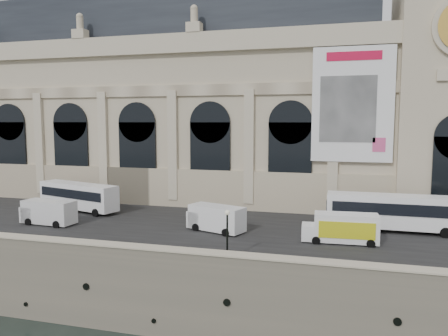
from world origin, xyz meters
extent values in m
plane|color=black|center=(0.00, 0.00, 0.00)|extent=(260.00, 260.00, 0.00)
cube|color=#79705D|center=(0.00, 35.00, 3.00)|extent=(160.00, 70.00, 6.00)
cube|color=#2D2D2D|center=(0.00, 14.00, 6.03)|extent=(160.00, 24.00, 0.06)
cube|color=#79705D|center=(0.00, 0.60, 6.55)|extent=(160.00, 1.20, 1.10)
cube|color=#C0B59A|center=(0.00, 0.60, 7.15)|extent=(160.00, 1.40, 0.12)
cube|color=beige|center=(-6.00, 31.00, 17.00)|extent=(68.00, 18.00, 22.00)
cube|color=#C0B59A|center=(-6.00, 21.85, 8.50)|extent=(68.60, 0.40, 5.00)
cube|color=#C0B59A|center=(-6.00, 21.70, 26.80)|extent=(69.00, 0.80, 2.40)
cube|color=#C0B59A|center=(-6.00, 21.85, 21.00)|extent=(68.00, 0.30, 1.40)
cube|color=#272C34|center=(-6.00, 31.00, 31.00)|extent=(64.00, 15.00, 6.00)
cube|color=#272C34|center=(-6.00, 31.00, 34.50)|extent=(56.00, 10.00, 1.20)
cube|color=black|center=(-24.00, 21.82, 12.50)|extent=(5.20, 0.25, 9.00)
cylinder|color=black|center=(-24.00, 21.82, 17.00)|extent=(5.20, 0.25, 5.20)
cube|color=#C0B59A|center=(-19.00, 21.75, 14.00)|extent=(1.20, 0.50, 14.00)
cube|color=black|center=(-14.00, 21.82, 12.50)|extent=(5.20, 0.25, 9.00)
cylinder|color=black|center=(-14.00, 21.82, 17.00)|extent=(5.20, 0.25, 5.20)
cube|color=#C0B59A|center=(-9.00, 21.75, 14.00)|extent=(1.20, 0.50, 14.00)
cube|color=black|center=(-4.00, 21.82, 12.50)|extent=(5.20, 0.25, 9.00)
cylinder|color=black|center=(-4.00, 21.82, 17.00)|extent=(5.20, 0.25, 5.20)
cube|color=#C0B59A|center=(1.00, 21.75, 14.00)|extent=(1.20, 0.50, 14.00)
cube|color=black|center=(6.00, 21.82, 12.50)|extent=(5.20, 0.25, 9.00)
cylinder|color=black|center=(6.00, 21.82, 17.00)|extent=(5.20, 0.25, 5.20)
cube|color=#C0B59A|center=(11.00, 21.75, 14.00)|extent=(1.20, 0.50, 14.00)
cube|color=black|center=(16.00, 21.82, 12.50)|extent=(5.20, 0.25, 9.00)
cylinder|color=black|center=(16.00, 21.82, 17.00)|extent=(5.20, 0.25, 5.20)
cube|color=#C0B59A|center=(21.00, 21.75, 14.00)|extent=(1.20, 0.50, 14.00)
cube|color=white|center=(23.00, 21.55, 19.00)|extent=(9.00, 0.35, 13.00)
cube|color=red|center=(23.00, 21.35, 24.40)|extent=(6.00, 0.06, 1.00)
cube|color=gray|center=(22.50, 21.35, 18.50)|extent=(6.20, 0.06, 7.50)
cube|color=#D24A82|center=(26.00, 21.35, 14.50)|extent=(1.40, 0.06, 1.60)
cube|color=beige|center=(34.00, 28.00, 21.00)|extent=(12.00, 14.00, 30.00)
cube|color=white|center=(-9.42, 16.28, 7.95)|extent=(11.93, 5.72, 3.03)
cube|color=black|center=(-15.05, 17.98, 8.25)|extent=(0.72, 2.18, 1.17)
cube|color=black|center=(-9.78, 15.08, 8.35)|extent=(10.32, 3.18, 1.07)
cube|color=black|center=(-9.05, 17.49, 8.35)|extent=(10.32, 3.18, 1.07)
cylinder|color=black|center=(-13.98, 16.38, 6.49)|extent=(1.02, 0.56, 0.98)
cylinder|color=black|center=(-13.28, 18.72, 6.49)|extent=(1.02, 0.56, 0.98)
cylinder|color=black|center=(-5.56, 13.85, 6.49)|extent=(1.02, 0.56, 0.98)
cylinder|color=black|center=(-4.85, 16.19, 6.49)|extent=(1.02, 0.56, 0.98)
cube|color=white|center=(27.05, 15.68, 8.12)|extent=(12.73, 2.74, 3.28)
cube|color=black|center=(20.68, 15.73, 8.44)|extent=(0.10, 2.44, 1.27)
cube|color=black|center=(27.04, 14.32, 8.54)|extent=(11.65, 0.17, 1.16)
cube|color=black|center=(27.06, 17.05, 8.54)|extent=(11.65, 0.17, 1.16)
cylinder|color=black|center=(22.27, 14.39, 6.53)|extent=(1.06, 0.33, 1.06)
cylinder|color=black|center=(22.29, 17.04, 6.53)|extent=(1.06, 0.33, 1.06)
cylinder|color=black|center=(31.80, 14.32, 6.53)|extent=(1.06, 0.33, 1.06)
cylinder|color=black|center=(31.82, 16.97, 6.53)|extent=(1.06, 0.33, 1.06)
cube|color=silver|center=(-8.29, 9.17, 7.43)|extent=(5.85, 2.62, 2.43)
cube|color=silver|center=(-10.56, 9.33, 7.06)|extent=(1.75, 2.33, 1.69)
cube|color=black|center=(-11.15, 9.38, 7.64)|extent=(0.20, 1.90, 0.84)
cylinder|color=black|center=(-10.19, 8.20, 6.40)|extent=(0.82, 0.32, 0.80)
cylinder|color=black|center=(-10.03, 10.41, 6.40)|extent=(0.82, 0.32, 0.80)
cylinder|color=black|center=(-6.55, 7.93, 6.40)|extent=(0.82, 0.32, 0.80)
cylinder|color=black|center=(-6.39, 10.14, 6.40)|extent=(0.82, 0.32, 0.80)
cube|color=white|center=(10.01, 11.05, 7.43)|extent=(6.14, 3.99, 2.44)
cube|color=white|center=(7.84, 11.81, 7.06)|extent=(2.25, 2.63, 1.70)
cube|color=black|center=(7.28, 12.00, 7.64)|extent=(0.69, 1.82, 0.85)
cylinder|color=black|center=(7.91, 10.60, 6.40)|extent=(0.85, 0.52, 0.81)
cylinder|color=black|center=(8.64, 12.71, 6.40)|extent=(0.85, 0.52, 0.81)
cylinder|color=black|center=(11.37, 9.40, 6.40)|extent=(0.85, 0.52, 0.81)
cylinder|color=black|center=(12.10, 11.50, 6.40)|extent=(0.85, 0.52, 0.81)
cube|color=white|center=(22.57, 10.16, 7.47)|extent=(5.79, 2.48, 2.55)
cube|color=#CBC816|center=(22.64, 9.04, 7.47)|extent=(4.92, 0.33, 1.51)
cube|color=red|center=(22.64, 9.04, 7.47)|extent=(2.84, 0.19, 0.57)
cube|color=white|center=(19.36, 9.98, 6.90)|extent=(1.62, 2.16, 1.42)
cylinder|color=black|center=(19.99, 8.93, 6.38)|extent=(0.77, 0.31, 0.76)
cylinder|color=black|center=(19.87, 11.10, 6.38)|extent=(0.77, 0.31, 0.76)
cylinder|color=black|center=(24.71, 9.18, 6.38)|extent=(0.77, 0.31, 0.76)
cylinder|color=black|center=(24.59, 11.36, 6.38)|extent=(0.77, 0.31, 0.76)
cylinder|color=black|center=(13.34, 2.57, 6.19)|extent=(0.42, 0.42, 0.38)
cylinder|color=black|center=(13.34, 2.57, 7.91)|extent=(0.15, 0.15, 3.81)
sphere|color=beige|center=(13.34, 2.57, 9.91)|extent=(0.42, 0.42, 0.42)
camera|label=1|loc=(22.07, -30.46, 17.18)|focal=35.00mm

